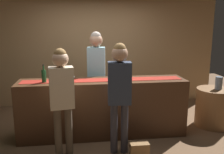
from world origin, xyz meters
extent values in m
plane|color=brown|center=(0.00, 0.00, 0.00)|extent=(10.00, 10.00, 0.00)
cube|color=tan|center=(0.00, 1.90, 1.45)|extent=(6.00, 0.12, 2.90)
cube|color=#472B19|center=(0.00, 0.00, 0.50)|extent=(2.90, 0.60, 1.01)
cube|color=maroon|center=(0.00, 0.00, 1.01)|extent=(2.75, 0.28, 0.01)
cylinder|color=#194723|center=(-0.98, -0.05, 1.11)|extent=(0.07, 0.07, 0.21)
cylinder|color=#194723|center=(-0.98, -0.05, 1.25)|extent=(0.03, 0.03, 0.08)
cylinder|color=black|center=(-0.98, -0.05, 1.30)|extent=(0.03, 0.03, 0.02)
cylinder|color=brown|center=(0.48, 0.05, 1.11)|extent=(0.07, 0.07, 0.21)
cylinder|color=brown|center=(0.48, 0.05, 1.25)|extent=(0.03, 0.03, 0.08)
cylinder|color=black|center=(0.48, 0.05, 1.30)|extent=(0.03, 0.03, 0.02)
cylinder|color=silver|center=(-0.51, -0.04, 1.01)|extent=(0.06, 0.06, 0.00)
cylinder|color=silver|center=(-0.51, -0.04, 1.05)|extent=(0.01, 0.01, 0.08)
cone|color=silver|center=(-0.51, -0.04, 1.12)|extent=(0.07, 0.07, 0.06)
cylinder|color=silver|center=(-0.67, -0.07, 1.01)|extent=(0.06, 0.06, 0.00)
cylinder|color=silver|center=(-0.67, -0.07, 1.05)|extent=(0.01, 0.01, 0.08)
cone|color=silver|center=(-0.67, -0.07, 1.12)|extent=(0.07, 0.07, 0.06)
cylinder|color=#26262B|center=(0.01, 0.57, 0.42)|extent=(0.11, 0.11, 0.85)
cylinder|color=#26262B|center=(-0.15, 0.59, 0.42)|extent=(0.11, 0.11, 0.85)
cube|color=#99D1E0|center=(-0.07, 0.58, 1.19)|extent=(0.36, 0.24, 0.67)
sphere|color=tan|center=(-0.07, 0.58, 1.65)|extent=(0.25, 0.25, 0.25)
sphere|color=#AD9E8E|center=(-0.07, 0.58, 1.72)|extent=(0.20, 0.20, 0.20)
cylinder|color=#33333D|center=(0.10, -0.66, 0.40)|extent=(0.11, 0.11, 0.79)
cylinder|color=#33333D|center=(0.26, -0.68, 0.40)|extent=(0.11, 0.11, 0.79)
cube|color=#2D384C|center=(0.18, -0.67, 1.10)|extent=(0.36, 0.23, 0.63)
sphere|color=tan|center=(0.18, -0.67, 1.54)|extent=(0.24, 0.24, 0.24)
sphere|color=olive|center=(0.18, -0.67, 1.60)|extent=(0.19, 0.19, 0.19)
cylinder|color=brown|center=(-0.73, -0.67, 0.38)|extent=(0.11, 0.11, 0.76)
cylinder|color=brown|center=(-0.58, -0.65, 0.38)|extent=(0.11, 0.11, 0.76)
cube|color=beige|center=(-0.66, -0.66, 1.06)|extent=(0.37, 0.25, 0.60)
sphere|color=#DBAD89|center=(-0.66, -0.66, 1.48)|extent=(0.23, 0.23, 0.23)
sphere|color=olive|center=(-0.66, -0.66, 1.54)|extent=(0.18, 0.18, 0.18)
cylinder|color=brown|center=(2.17, 0.12, 0.37)|extent=(0.68, 0.68, 0.74)
cylinder|color=slate|center=(2.22, 0.09, 0.86)|extent=(0.13, 0.13, 0.24)
cube|color=olive|center=(0.46, -0.85, 0.11)|extent=(0.28, 0.14, 0.22)
camera|label=1|loc=(-0.39, -4.14, 1.95)|focal=39.51mm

